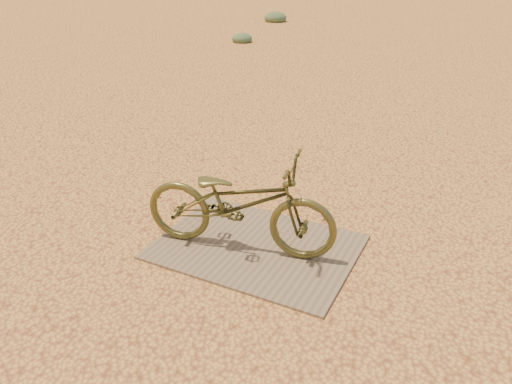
% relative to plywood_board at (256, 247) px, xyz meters
% --- Properties ---
extents(ground, '(120.00, 120.00, 0.00)m').
position_rel_plywood_board_xyz_m(ground, '(-0.25, 0.49, -0.01)').
color(ground, '#E3AB52').
rests_on(ground, ground).
extents(plywood_board, '(1.68, 1.22, 0.02)m').
position_rel_plywood_board_xyz_m(plywood_board, '(0.00, 0.00, 0.00)').
color(plywood_board, '#72634C').
rests_on(plywood_board, ground).
extents(bicycle, '(1.71, 0.87, 0.86)m').
position_rel_plywood_board_xyz_m(bicycle, '(-0.11, -0.08, 0.44)').
color(bicycle, '#4F4D24').
rests_on(bicycle, plywood_board).
extents(kale_a, '(0.54, 0.54, 0.30)m').
position_rel_plywood_board_xyz_m(kale_a, '(-4.80, 8.69, -0.01)').
color(kale_a, '#546D47').
rests_on(kale_a, ground).
extents(kale_c, '(0.74, 0.74, 0.40)m').
position_rel_plywood_board_xyz_m(kale_c, '(-5.60, 12.53, -0.01)').
color(kale_c, '#546D47').
rests_on(kale_c, ground).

